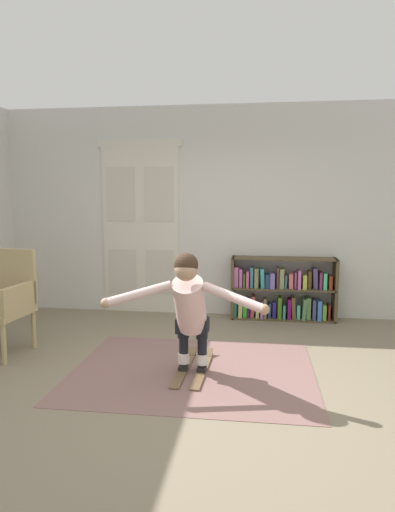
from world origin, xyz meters
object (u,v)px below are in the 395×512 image
Objects in this scene: wicker_chair at (0,299)px; skis_pair at (194,367)px; person_skier at (189,304)px; bookshelf at (282,292)px.

wicker_chair reaches higher than skis_pair.
person_skier is at bearing -91.73° from skis_pair.
bookshelf is 2.39m from person_skier.
bookshelf is 0.98× the size of person_skier.
bookshelf is 2.20m from skis_pair.
wicker_chair is (-3.04, -1.74, 0.21)m from bookshelf.
wicker_chair is 2.15m from person_skier.
wicker_chair is at bearing -150.26° from bookshelf.
bookshelf is 3.51m from wicker_chair.
wicker_chair is at bearing 168.09° from person_skier.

